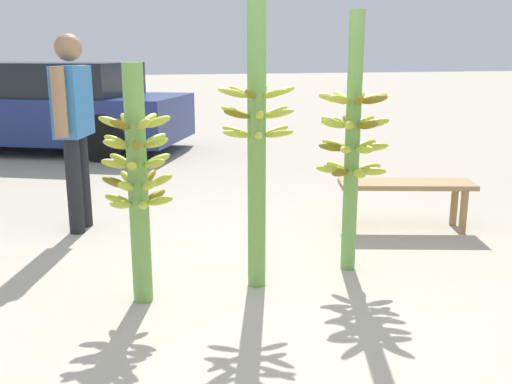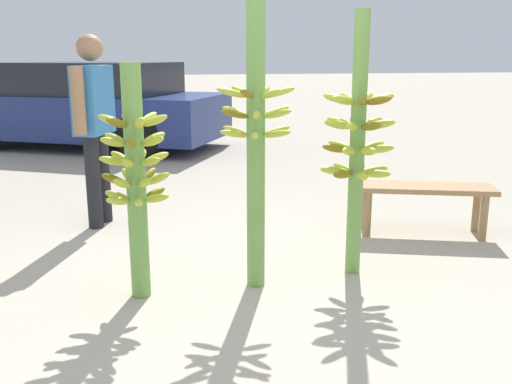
{
  "view_description": "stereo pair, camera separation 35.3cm",
  "coord_description": "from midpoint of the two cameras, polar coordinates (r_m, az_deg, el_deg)",
  "views": [
    {
      "loc": [
        -1.0,
        -3.03,
        1.42
      ],
      "look_at": [
        0.08,
        0.24,
        0.59
      ],
      "focal_mm": 40.0,
      "sensor_mm": 36.0,
      "label": 1
    },
    {
      "loc": [
        -0.66,
        -3.12,
        1.42
      ],
      "look_at": [
        0.08,
        0.24,
        0.59
      ],
      "focal_mm": 40.0,
      "sensor_mm": 36.0,
      "label": 2
    }
  ],
  "objects": [
    {
      "name": "ground_plane",
      "position": [
        3.49,
        2.54,
        -10.53
      ],
      "size": [
        80.0,
        80.0,
        0.0
      ],
      "primitive_type": "plane",
      "color": "#A89E8C"
    },
    {
      "name": "vendor_person",
      "position": [
        4.88,
        -13.91,
        7.44
      ],
      "size": [
        0.34,
        0.65,
        1.59
      ],
      "rotation": [
        0.0,
        0.0,
        -1.93
      ],
      "color": "black",
      "rests_on": "ground_plane"
    },
    {
      "name": "parked_car",
      "position": [
        9.35,
        -15.36,
        8.29
      ],
      "size": [
        4.58,
        3.56,
        1.31
      ],
      "rotation": [
        0.0,
        0.0,
        1.09
      ],
      "color": "navy",
      "rests_on": "ground_plane"
    },
    {
      "name": "banana_stalk_right",
      "position": [
        3.73,
        12.82,
        4.89
      ],
      "size": [
        0.47,
        0.47,
        1.7
      ],
      "color": "#6B9E47",
      "rests_on": "ground_plane"
    },
    {
      "name": "market_bench",
      "position": [
        4.82,
        18.48,
        -0.25
      ],
      "size": [
        1.14,
        0.67,
        0.41
      ],
      "rotation": [
        0.0,
        0.0,
        -0.34
      ],
      "color": "#99754C",
      "rests_on": "ground_plane"
    },
    {
      "name": "banana_stalk_left",
      "position": [
        3.33,
        -9.0,
        1.61
      ],
      "size": [
        0.42,
        0.42,
        1.39
      ],
      "color": "#6B9E47",
      "rests_on": "ground_plane"
    },
    {
      "name": "banana_stalk_center",
      "position": [
        3.42,
        2.95,
        4.9
      ],
      "size": [
        0.48,
        0.48,
        1.73
      ],
      "color": "#6B9E47",
      "rests_on": "ground_plane"
    }
  ]
}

